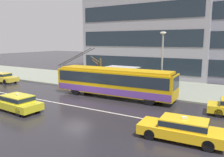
# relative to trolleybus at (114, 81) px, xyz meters

# --- Properties ---
(ground_plane) EXTENTS (160.00, 160.00, 0.00)m
(ground_plane) POSITION_rel_trolleybus_xyz_m (-1.94, -3.29, -1.56)
(ground_plane) COLOR #26232A
(sidewalk_slab) EXTENTS (80.00, 10.00, 0.14)m
(sidewalk_slab) POSITION_rel_trolleybus_xyz_m (-1.94, 6.60, -1.49)
(sidewalk_slab) COLOR gray
(sidewalk_slab) RESTS_ON ground_plane
(lane_centre_line) EXTENTS (72.00, 0.14, 0.01)m
(lane_centre_line) POSITION_rel_trolleybus_xyz_m (-1.94, -4.49, -1.56)
(lane_centre_line) COLOR silver
(lane_centre_line) RESTS_ON ground_plane
(trolleybus) EXTENTS (12.89, 2.85, 4.80)m
(trolleybus) POSITION_rel_trolleybus_xyz_m (0.00, 0.00, 0.00)
(trolleybus) COLOR gold
(trolleybus) RESTS_ON ground_plane
(taxi_oncoming_far) EXTENTS (4.70, 1.98, 1.39)m
(taxi_oncoming_far) POSITION_rel_trolleybus_xyz_m (8.22, -6.70, -0.86)
(taxi_oncoming_far) COLOR yellow
(taxi_oncoming_far) RESTS_ON ground_plane
(taxi_oncoming_near) EXTENTS (4.60, 2.08, 1.39)m
(taxi_oncoming_near) POSITION_rel_trolleybus_xyz_m (-4.46, -7.78, -0.86)
(taxi_oncoming_near) COLOR yellow
(taxi_oncoming_near) RESTS_ON ground_plane
(taxi_far_behind) EXTENTS (4.71, 1.97, 1.39)m
(taxi_far_behind) POSITION_rel_trolleybus_xyz_m (-17.08, -0.59, -0.86)
(taxi_far_behind) COLOR yellow
(taxi_far_behind) RESTS_ON ground_plane
(bus_shelter) EXTENTS (3.61, 1.83, 2.52)m
(bus_shelter) POSITION_rel_trolleybus_xyz_m (-0.78, 3.46, 0.49)
(bus_shelter) COLOR gray
(bus_shelter) RESTS_ON sidewalk_slab
(pedestrian_at_shelter) EXTENTS (1.35, 1.35, 2.04)m
(pedestrian_at_shelter) POSITION_rel_trolleybus_xyz_m (-0.99, 4.29, 0.20)
(pedestrian_at_shelter) COLOR #494A44
(pedestrian_at_shelter) RESTS_ON sidewalk_slab
(pedestrian_approaching_curb) EXTENTS (1.33, 1.33, 1.98)m
(pedestrian_approaching_curb) POSITION_rel_trolleybus_xyz_m (-4.20, 2.96, 0.15)
(pedestrian_approaching_curb) COLOR #2C364E
(pedestrian_approaching_curb) RESTS_ON sidewalk_slab
(pedestrian_walking_past) EXTENTS (1.27, 1.27, 2.00)m
(pedestrian_walking_past) POSITION_rel_trolleybus_xyz_m (1.90, 4.51, 0.19)
(pedestrian_walking_past) COLOR #222347
(pedestrian_walking_past) RESTS_ON sidewalk_slab
(pedestrian_waiting_by_pole) EXTENTS (1.37, 1.37, 1.96)m
(pedestrian_waiting_by_pole) POSITION_rel_trolleybus_xyz_m (-2.39, 2.09, 0.19)
(pedestrian_waiting_by_pole) COLOR black
(pedestrian_waiting_by_pole) RESTS_ON sidewalk_slab
(street_lamp) EXTENTS (0.60, 0.32, 6.23)m
(street_lamp) POSITION_rel_trolleybus_xyz_m (4.11, 2.11, 2.30)
(street_lamp) COLOR gray
(street_lamp) RESTS_ON sidewalk_slab
(street_tree_bare) EXTENTS (1.42, 0.96, 3.60)m
(street_tree_bare) POSITION_rel_trolleybus_xyz_m (-3.95, 3.43, 0.46)
(street_tree_bare) COLOR brown
(street_tree_bare) RESTS_ON sidewalk_slab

